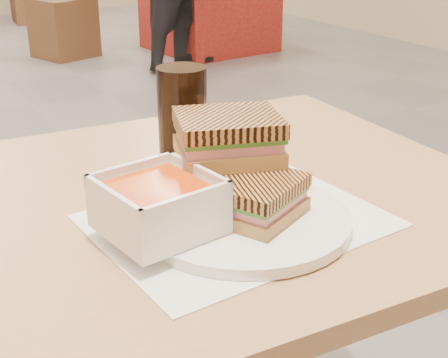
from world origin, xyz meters
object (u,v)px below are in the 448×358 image
main_table (84,289)px  bg_table_1 (209,3)px  soup_bowl (159,207)px  bg_chair_1r (244,9)px  plate (245,219)px  cola_glass (183,120)px  bg_chair_1l (64,28)px  panini_lower (258,198)px

main_table → bg_table_1: (2.42, 4.04, -0.25)m
soup_bowl → bg_chair_1r: size_ratio=0.28×
plate → cola_glass: (0.02, 0.21, 0.07)m
plate → soup_bowl: soup_bowl is taller
main_table → bg_table_1: size_ratio=1.26×
bg_chair_1l → bg_chair_1r: 1.80m
bg_chair_1r → bg_table_1: bearing=-144.4°
soup_bowl → bg_chair_1l: size_ratio=0.27×
plate → bg_chair_1r: size_ratio=0.52×
soup_bowl → panini_lower: bearing=-13.2°
main_table → panini_lower: size_ratio=8.87×
plate → panini_lower: bearing=-48.5°
bg_table_1 → bg_chair_1l: 1.22m
plate → bg_table_1: bearing=61.8°
plate → bg_table_1: size_ratio=0.28×
panini_lower → bg_chair_1l: panini_lower is taller
plate → soup_bowl: bearing=171.7°
soup_bowl → cola_glass: cola_glass is taller
bg_table_1 → panini_lower: bearing=-118.0°
plate → cola_glass: size_ratio=1.69×
main_table → soup_bowl: bearing=-60.6°
bg_chair_1l → bg_chair_1r: (1.79, 0.12, 0.00)m
plate → soup_bowl: (-0.11, 0.02, 0.04)m
cola_glass → bg_table_1: 4.57m
plate → bg_table_1: (2.24, 4.17, -0.37)m
panini_lower → bg_chair_1l: bearing=76.7°
panini_lower → soup_bowl: bearing=166.8°
main_table → plate: size_ratio=4.55×
main_table → plate: bearing=-37.1°
panini_lower → bg_chair_1l: size_ratio=0.27×
soup_bowl → bg_chair_1l: soup_bowl is taller
bg_table_1 → bg_chair_1r: bearing=35.6°
main_table → bg_chair_1r: 5.44m
panini_lower → plate: bearing=131.5°
main_table → plate: plate is taller
soup_bowl → plate: bearing=-8.3°
soup_bowl → bg_table_1: (2.35, 4.16, -0.41)m
panini_lower → bg_chair_1l: 4.68m
panini_lower → bg_chair_1r: 5.48m
soup_bowl → bg_table_1: soup_bowl is taller
panini_lower → bg_chair_1r: bearing=58.3°
main_table → bg_chair_1r: main_table is taller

